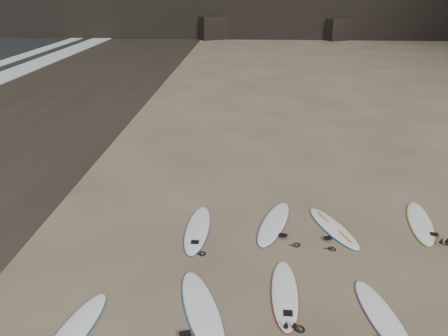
# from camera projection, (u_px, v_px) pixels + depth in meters

# --- Properties ---
(ground) EXTENTS (240.00, 240.00, 0.00)m
(ground) POSITION_uv_depth(u_px,v_px,m) (312.00, 301.00, 9.11)
(ground) COLOR #897559
(ground) RESTS_ON ground
(surfboard_0) EXTENTS (1.03, 2.43, 0.09)m
(surfboard_0) POSITION_uv_depth(u_px,v_px,m) (72.00, 333.00, 8.23)
(surfboard_0) COLOR white
(surfboard_0) RESTS_ON ground
(surfboard_1) EXTENTS (1.46, 2.71, 0.10)m
(surfboard_1) POSITION_uv_depth(u_px,v_px,m) (202.00, 310.00, 8.79)
(surfboard_1) COLOR white
(surfboard_1) RESTS_ON ground
(surfboard_2) EXTENTS (0.62, 2.32, 0.08)m
(surfboard_2) POSITION_uv_depth(u_px,v_px,m) (285.00, 293.00, 9.29)
(surfboard_2) COLOR white
(surfboard_2) RESTS_ON ground
(surfboard_3) EXTENTS (1.00, 2.39, 0.08)m
(surfboard_3) POSITION_uv_depth(u_px,v_px,m) (383.00, 317.00, 8.62)
(surfboard_3) COLOR white
(surfboard_3) RESTS_ON ground
(surfboard_5) EXTENTS (0.66, 2.51, 0.09)m
(surfboard_5) POSITION_uv_depth(u_px,v_px,m) (197.00, 229.00, 11.69)
(surfboard_5) COLOR white
(surfboard_5) RESTS_ON ground
(surfboard_6) EXTENTS (1.31, 2.60, 0.09)m
(surfboard_6) POSITION_uv_depth(u_px,v_px,m) (274.00, 223.00, 11.98)
(surfboard_6) COLOR white
(surfboard_6) RESTS_ON ground
(surfboard_7) EXTENTS (1.37, 2.32, 0.08)m
(surfboard_7) POSITION_uv_depth(u_px,v_px,m) (333.00, 227.00, 11.76)
(surfboard_7) COLOR white
(surfboard_7) RESTS_ON ground
(surfboard_8) EXTENTS (1.00, 2.50, 0.09)m
(surfboard_8) POSITION_uv_depth(u_px,v_px,m) (420.00, 222.00, 12.01)
(surfboard_8) COLOR white
(surfboard_8) RESTS_ON ground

